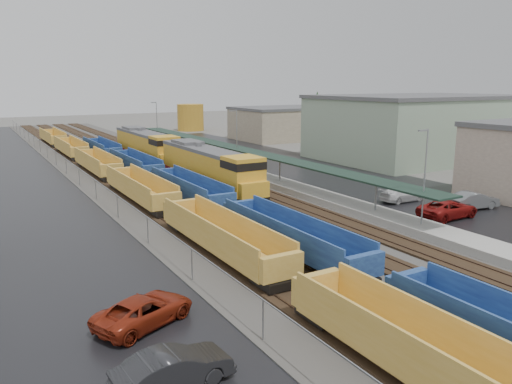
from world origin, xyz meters
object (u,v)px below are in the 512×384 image
Objects in this scene: well_string_yellow at (140,190)px; parked_car_east_b at (448,209)px; well_string_blue at (230,210)px; parked_car_east_e at (473,201)px; storage_tank at (191,117)px; parked_car_east_c at (402,195)px; parked_car_west_b at (173,370)px; parked_car_west_c at (144,311)px; locomotive_lead at (210,168)px; locomotive_trail at (147,146)px.

well_string_yellow is 28.23m from parked_car_east_b.
parked_car_east_e is (21.36, -6.89, -0.36)m from well_string_blue.
parked_car_east_e is (25.36, -18.16, -0.38)m from well_string_yellow.
storage_tank is 79.17m from parked_car_east_c.
parked_car_west_b is at bearing 118.14° from parked_car_east_e.
parked_car_east_b reaches higher than parked_car_east_c.
parked_car_east_b reaches higher than parked_car_west_c.
well_string_yellow is at bearing 61.33° from parked_car_east_c.
parked_car_east_e is (17.36, -19.35, -1.70)m from locomotive_lead.
well_string_blue is (4.00, -11.28, -0.02)m from well_string_yellow.
well_string_blue is 18.08× the size of parked_car_east_b.
locomotive_trail is 49.43m from parked_car_west_c.
well_string_blue is 21.49× the size of parked_car_east_c.
parked_car_west_b reaches higher than parked_car_east_c.
parked_car_east_c is at bearing -64.22° from parked_car_west_b.
well_string_blue is 20.06× the size of parked_car_west_c.
parked_car_east_c is (30.22, 17.45, -0.07)m from parked_car_west_b.
locomotive_lead is at bearing -54.27° from parked_car_west_c.
storage_tank is at bearing 69.29° from well_string_blue.
locomotive_lead is 24.01m from parked_car_east_b.
parked_car_west_c is (-40.65, -90.31, -2.42)m from storage_tank.
locomotive_lead reaches higher than parked_car_west_c.
locomotive_trail is 0.17× the size of well_string_yellow.
well_string_yellow is at bearing 109.53° from well_string_blue.
storage_tank is 1.11× the size of parked_car_east_b.
parked_car_east_c is (22.00, -12.74, -0.49)m from well_string_yellow.
well_string_yellow is 23.91× the size of parked_car_west_c.
parked_car_east_e is at bearing -66.72° from locomotive_trail.
parked_car_west_c is 31.90m from parked_car_east_c.
parked_car_east_c is (29.57, 11.95, -0.02)m from parked_car_west_c.
locomotive_trail is 54.86m from parked_car_west_b.
locomotive_lead is at bearing 72.20° from well_string_blue.
well_string_yellow reaches higher than parked_car_east_c.
well_string_blue is at bearing -107.80° from locomotive_lead.
storage_tank reaches higher than parked_car_east_e.
parked_car_east_e is at bearing -80.24° from parked_car_east_b.
storage_tank is 1.28× the size of parked_car_east_e.
locomotive_lead is 3.69× the size of parked_car_east_b.
locomotive_trail is at bearing 83.18° from well_string_blue.
parked_car_west_b is 31.15m from parked_car_east_b.
well_string_yellow is 24.97× the size of parked_car_east_e.
well_string_yellow is at bearing 46.56° from parked_car_east_b.
storage_tank is at bearing 60.00° from locomotive_trail.
well_string_yellow reaches higher than parked_car_west_c.
parked_car_east_e is at bearing -74.52° from parked_car_west_b.
locomotive_trail reaches higher than parked_car_east_e.
parked_car_west_c is (-11.58, -13.42, -0.45)m from well_string_blue.
parked_car_west_b is at bearing 150.03° from parked_car_west_c.
parked_car_west_b is (-16.23, -31.37, -1.74)m from locomotive_lead.
parked_car_east_b is 1.16× the size of parked_car_east_e.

